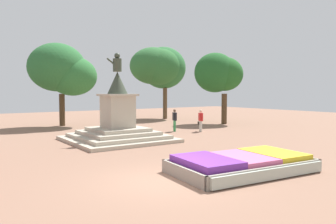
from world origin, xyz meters
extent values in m
plane|color=#8C6651|center=(0.00, 0.00, 0.00)|extent=(77.15, 77.15, 0.00)
cube|color=#38281C|center=(3.05, -0.55, 0.20)|extent=(5.11, 3.05, 0.40)
cube|color=gray|center=(2.91, -1.87, 0.22)|extent=(5.05, 0.64, 0.44)
cube|color=gray|center=(3.20, 0.76, 0.22)|extent=(5.05, 0.64, 0.44)
cube|color=gray|center=(0.58, -0.29, 0.22)|extent=(0.39, 2.74, 0.44)
cube|color=gray|center=(5.52, -0.82, 0.22)|extent=(0.39, 2.74, 0.44)
cube|color=#72339E|center=(1.51, -0.39, 0.52)|extent=(1.80, 2.50, 0.24)
cube|color=#D86699|center=(3.05, -0.55, 0.49)|extent=(1.80, 2.50, 0.18)
cube|color=yellow|center=(4.60, -0.72, 0.50)|extent=(1.80, 2.50, 0.19)
cube|color=#B2BCAD|center=(2.91, -1.92, 0.22)|extent=(4.81, 0.72, 0.36)
cube|color=#B1A793|center=(2.69, 8.70, 0.10)|extent=(5.54, 5.54, 0.19)
cube|color=#B0A692|center=(2.69, 8.70, 0.29)|extent=(4.68, 4.68, 0.19)
cube|color=#B2A793|center=(2.69, 8.70, 0.49)|extent=(3.81, 3.81, 0.19)
cube|color=#B0A591|center=(2.69, 8.70, 0.68)|extent=(2.95, 2.95, 0.19)
cube|color=#B2A893|center=(2.69, 8.70, 1.70)|extent=(1.57, 1.57, 1.84)
cube|color=#B2A893|center=(2.69, 8.70, 2.68)|extent=(1.85, 1.85, 0.12)
cone|color=#384233|center=(2.69, 8.70, 3.39)|extent=(1.18, 1.18, 1.29)
cylinder|color=#384233|center=(2.69, 8.70, 4.41)|extent=(0.50, 0.50, 0.75)
sphere|color=#384233|center=(2.69, 8.70, 4.95)|extent=(0.33, 0.33, 0.33)
cylinder|color=#384233|center=(2.39, 8.77, 4.56)|extent=(0.62, 0.23, 0.52)
cylinder|color=beige|center=(9.46, 9.13, 0.40)|extent=(0.13, 0.13, 0.79)
cylinder|color=beige|center=(9.51, 9.30, 0.40)|extent=(0.13, 0.13, 0.79)
cube|color=red|center=(9.48, 9.21, 1.07)|extent=(0.33, 0.43, 0.56)
cylinder|color=red|center=(9.41, 8.99, 1.04)|extent=(0.09, 0.09, 0.53)
cylinder|color=red|center=(9.56, 9.44, 1.04)|extent=(0.09, 0.09, 0.53)
sphere|color=beige|center=(9.48, 9.21, 1.48)|extent=(0.20, 0.20, 0.20)
cube|color=black|center=(9.58, 9.50, 0.59)|extent=(0.20, 0.30, 0.22)
cylinder|color=#338C4C|center=(8.01, 10.32, 0.40)|extent=(0.13, 0.13, 0.80)
cylinder|color=#338C4C|center=(8.07, 10.49, 0.40)|extent=(0.13, 0.13, 0.80)
cube|color=black|center=(8.04, 10.41, 1.09)|extent=(0.33, 0.43, 0.57)
cylinder|color=black|center=(7.97, 10.18, 1.06)|extent=(0.09, 0.09, 0.54)
cylinder|color=black|center=(8.12, 10.63, 1.06)|extent=(0.09, 0.09, 0.54)
sphere|color=brown|center=(8.04, 10.41, 1.51)|extent=(0.21, 0.21, 0.21)
cylinder|color=#4C3823|center=(2.59, 18.95, 1.34)|extent=(0.46, 0.46, 2.68)
ellipsoid|color=#2D6D33|center=(3.19, 17.90, 4.14)|extent=(3.97, 3.68, 3.21)
ellipsoid|color=#2B6933|center=(2.10, 18.46, 4.84)|extent=(4.59, 4.46, 3.91)
cylinder|color=#4C3823|center=(14.91, 12.35, 1.34)|extent=(0.48, 0.48, 2.69)
ellipsoid|color=#275E25|center=(14.82, 12.78, 4.51)|extent=(2.73, 2.66, 2.50)
ellipsoid|color=#235D25|center=(15.15, 12.56, 4.43)|extent=(3.27, 3.20, 3.00)
ellipsoid|color=#225C26|center=(14.43, 13.07, 4.56)|extent=(3.66, 3.70, 3.52)
cylinder|color=brown|center=(13.71, 19.90, 1.63)|extent=(0.44, 0.44, 3.26)
ellipsoid|color=#316D34|center=(13.12, 19.78, 5.42)|extent=(4.32, 4.00, 3.76)
ellipsoid|color=#2C6A35|center=(13.86, 20.40, 5.39)|extent=(4.75, 4.68, 4.41)
ellipsoid|color=#306934|center=(12.63, 20.54, 5.56)|extent=(4.85, 4.91, 3.84)
camera|label=1|loc=(-5.79, -8.57, 2.88)|focal=35.00mm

